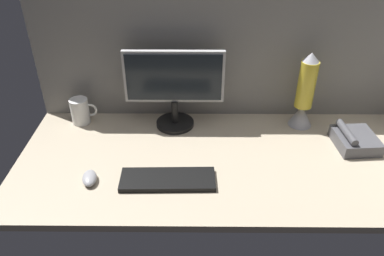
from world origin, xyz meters
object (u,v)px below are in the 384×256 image
(mouse, at_px, (90,178))
(mug_ceramic_white, at_px, (80,111))
(monitor, at_px, (174,85))
(lava_lamp, at_px, (304,96))
(keyboard, at_px, (168,180))
(desk_phone, at_px, (354,140))

(mouse, relative_size, mug_ceramic_white, 0.76)
(monitor, bearing_deg, mug_ceramic_white, 178.23)
(monitor, bearing_deg, lava_lamp, 0.31)
(monitor, height_order, mug_ceramic_white, monitor)
(monitor, xyz_separation_m, mouse, (-0.32, -0.42, -0.19))
(keyboard, xyz_separation_m, lava_lamp, (0.61, 0.42, 0.14))
(keyboard, distance_m, lava_lamp, 0.76)
(mug_ceramic_white, distance_m, lava_lamp, 1.06)
(desk_phone, bearing_deg, lava_lamp, 138.14)
(monitor, distance_m, mug_ceramic_white, 0.48)
(lava_lamp, bearing_deg, monitor, -179.69)
(monitor, relative_size, mug_ceramic_white, 3.58)
(mouse, relative_size, lava_lamp, 0.26)
(keyboard, bearing_deg, monitor, 87.40)
(keyboard, bearing_deg, mouse, 179.09)
(desk_phone, bearing_deg, mug_ceramic_white, 171.48)
(keyboard, distance_m, desk_phone, 0.85)
(keyboard, xyz_separation_m, desk_phone, (0.81, 0.25, 0.02))
(lava_lamp, bearing_deg, mug_ceramic_white, 179.42)
(desk_phone, bearing_deg, monitor, 167.72)
(lava_lamp, bearing_deg, mouse, -155.09)
(keyboard, relative_size, desk_phone, 1.83)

